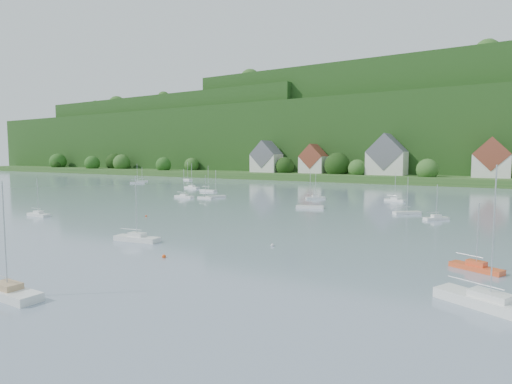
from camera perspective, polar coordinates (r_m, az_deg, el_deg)
far_shore_strip at (r=204.73m, az=16.76°, el=2.00°), size 600.00×60.00×3.00m
forested_ridge at (r=271.55m, az=20.67°, el=7.09°), size 620.00×181.22×69.89m
village_building_0 at (r=213.46m, az=1.43°, el=4.47°), size 14.00×10.40×16.00m
village_building_1 at (r=203.96m, az=7.82°, el=4.19°), size 12.00×9.36×14.00m
village_building_2 at (r=191.63m, az=17.36°, el=4.41°), size 16.00×11.44×18.00m
village_building_3 at (r=183.96m, az=29.39°, el=3.72°), size 13.00×10.40×15.50m
near_sailboat_2 at (r=40.33m, az=-30.69°, el=-11.52°), size 6.99×1.99×9.42m
near_sailboat_3 at (r=58.68m, az=-15.88°, el=-6.01°), size 6.68×2.71×8.76m
near_sailboat_4 at (r=36.84m, az=29.21°, el=-12.93°), size 8.19×5.41×10.79m
near_sailboat_5 at (r=47.84m, az=27.75°, el=-8.96°), size 5.17×3.31×6.79m
near_sailboat_6 at (r=89.34m, az=-27.46°, el=-2.67°), size 5.38×1.53×7.25m
mooring_buoy_2 at (r=48.81m, az=-12.40°, el=-8.70°), size 0.46×0.46×0.46m
mooring_buoy_3 at (r=81.41m, az=-14.71°, el=-3.26°), size 0.38×0.38×0.38m
mooring_buoy_4 at (r=53.52m, az=2.25°, el=-7.37°), size 0.44×0.44×0.44m
far_sailboat_cluster at (r=118.67m, az=12.34°, el=-0.48°), size 202.24×72.93×8.71m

